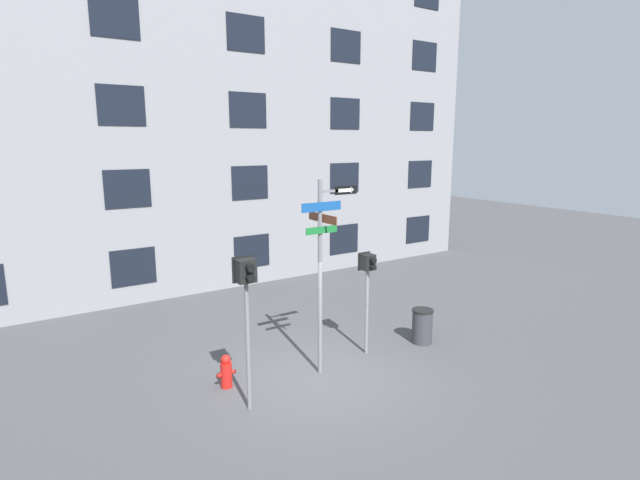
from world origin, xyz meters
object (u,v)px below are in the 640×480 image
at_px(pedestrian_signal_right, 368,276).
at_px(trash_bin, 422,326).
at_px(pedestrian_signal_left, 246,291).
at_px(fire_hydrant, 226,372).
at_px(street_sign_pole, 323,257).

bearing_deg(pedestrian_signal_right, trash_bin, -9.79).
height_order(pedestrian_signal_left, pedestrian_signal_right, pedestrian_signal_left).
distance_m(pedestrian_signal_right, fire_hydrant, 3.80).
xyz_separation_m(street_sign_pole, pedestrian_signal_right, (1.41, 0.24, -0.68)).
height_order(street_sign_pole, pedestrian_signal_left, street_sign_pole).
bearing_deg(pedestrian_signal_right, fire_hydrant, 175.28).
distance_m(fire_hydrant, trash_bin, 5.05).
distance_m(street_sign_pole, trash_bin, 3.67).
xyz_separation_m(pedestrian_signal_right, fire_hydrant, (-3.45, 0.29, -1.56)).
bearing_deg(street_sign_pole, trash_bin, -0.55).
relative_size(street_sign_pole, trash_bin, 4.86).
xyz_separation_m(street_sign_pole, fire_hydrant, (-2.04, 0.53, -2.25)).
bearing_deg(fire_hydrant, street_sign_pole, -14.45).
relative_size(street_sign_pole, pedestrian_signal_left, 1.43).
height_order(pedestrian_signal_left, trash_bin, pedestrian_signal_left).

